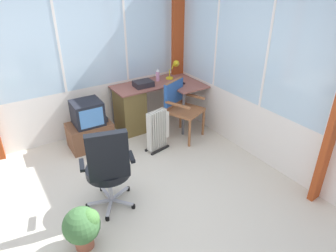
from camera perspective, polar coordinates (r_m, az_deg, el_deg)
The scene contains 14 objects.
ground at distance 3.74m, azimuth -7.89°, elevation -15.13°, with size 5.15×4.90×0.06m, color beige.
north_window_panel at distance 4.77m, azimuth -19.62°, elevation 12.79°, with size 4.15×0.07×2.77m.
east_window_panel at distance 4.19m, azimuth 18.10°, elevation 11.06°, with size 0.07×3.90×2.77m.
curtain_corner at distance 5.45m, azimuth 1.88°, elevation 15.57°, with size 0.23×0.07×2.67m, color #A6411C.
desk at distance 5.09m, azimuth -6.33°, elevation 3.55°, with size 1.39×0.92×0.76m.
desk_lamp at distance 5.27m, azimuth 1.32°, elevation 10.93°, with size 0.23×0.20×0.32m.
tv_remote at distance 5.13m, azimuth 2.54°, elevation 8.14°, with size 0.04×0.15×0.02m, color black.
spray_bottle at distance 5.21m, azimuth -1.93°, elevation 9.54°, with size 0.06×0.06×0.22m.
paper_tray at distance 4.98m, azimuth -4.64°, elevation 7.88°, with size 0.30×0.23×0.09m, color #262328.
wooden_armchair at distance 4.83m, azimuth 2.00°, elevation 4.56°, with size 0.63×0.63×0.92m.
office_chair at distance 3.37m, azimuth -11.11°, elevation -7.32°, with size 0.63×0.58×1.05m.
tv_on_stand at distance 4.77m, azimuth -14.47°, elevation -0.17°, with size 0.65×0.45×0.75m.
space_heater at distance 4.55m, azimuth -1.84°, elevation -0.75°, with size 0.41×0.24×0.64m.
potted_plant at distance 3.21m, azimuth -15.64°, elevation -17.52°, with size 0.37×0.37×0.47m.
Camera 1 is at (-1.03, -2.54, 2.52)m, focal length 32.62 mm.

